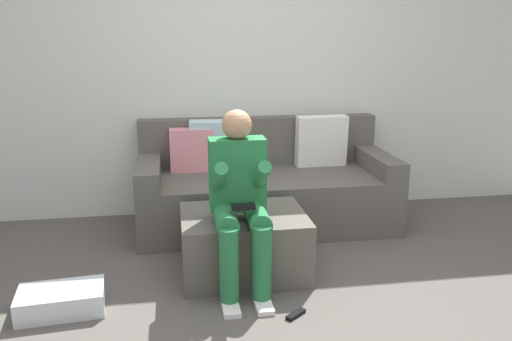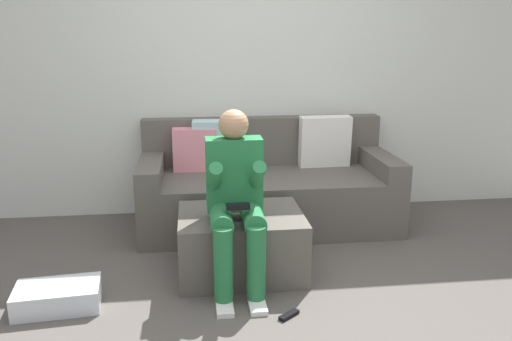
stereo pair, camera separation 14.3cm
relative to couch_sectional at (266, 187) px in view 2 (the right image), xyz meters
The scene contains 7 objects.
ground_plane 1.59m from the couch_sectional, 94.62° to the right, with size 7.65×7.65×0.00m, color #544F49.
wall_back 1.09m from the couch_sectional, 105.74° to the left, with size 5.89×0.10×2.62m, color silver.
couch_sectional is the anchor object (origin of this frame).
ottoman 0.97m from the couch_sectional, 108.22° to the right, with size 0.82×0.65×0.41m, color #59544C.
person_seated 1.20m from the couch_sectional, 107.43° to the right, with size 0.35×0.61×1.12m.
storage_bin 1.91m from the couch_sectional, 138.31° to the right, with size 0.48×0.30×0.14m, color silver.
remote_near_ottoman 1.57m from the couch_sectional, 93.21° to the right, with size 0.14×0.04×0.02m, color black.
Camera 2 is at (-0.48, -2.62, 1.57)m, focal length 36.84 mm.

